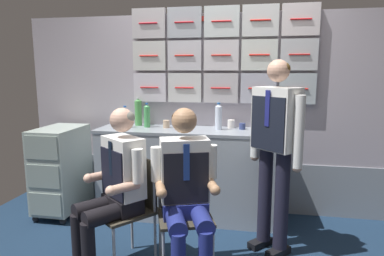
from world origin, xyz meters
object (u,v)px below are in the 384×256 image
object	(u,v)px
service_trolley	(61,168)
crew_member_center	(186,187)
folding_chair_left	(133,199)
folding_chair_center	(183,202)
water_bottle_tall	(138,112)
crew_member_standing	(275,142)
coffee_cup_white	(262,130)
crew_member_left	(114,183)

from	to	relation	value
service_trolley	crew_member_center	world-z (taller)	crew_member_center
folding_chair_left	folding_chair_center	distance (m)	0.41
folding_chair_center	crew_member_center	distance (m)	0.24
service_trolley	water_bottle_tall	bearing A→B (deg)	23.49
folding_chair_center	crew_member_standing	distance (m)	0.91
service_trolley	folding_chair_center	size ratio (longest dim) A/B	1.11
water_bottle_tall	coffee_cup_white	bearing A→B (deg)	-12.75
crew_member_left	coffee_cup_white	xyz separation A→B (m)	(1.11, 0.93, 0.28)
crew_member_standing	crew_member_left	bearing A→B (deg)	-157.42
service_trolley	folding_chair_left	distance (m)	1.35
folding_chair_center	water_bottle_tall	world-z (taller)	water_bottle_tall
crew_member_center	crew_member_standing	size ratio (longest dim) A/B	0.78
folding_chair_center	crew_member_standing	world-z (taller)	crew_member_standing
crew_member_center	coffee_cup_white	bearing A→B (deg)	59.81
service_trolley	crew_member_center	xyz separation A→B (m)	(1.57, -0.91, 0.20)
crew_member_center	coffee_cup_white	distance (m)	1.13
crew_member_standing	water_bottle_tall	size ratio (longest dim) A/B	5.23
crew_member_center	folding_chair_center	bearing A→B (deg)	109.78
folding_chair_left	crew_member_center	distance (m)	0.52
water_bottle_tall	folding_chair_left	bearing A→B (deg)	-73.22
service_trolley	coffee_cup_white	bearing A→B (deg)	0.89
folding_chair_left	coffee_cup_white	distance (m)	1.37
crew_member_center	coffee_cup_white	world-z (taller)	crew_member_center
crew_member_left	folding_chair_center	distance (m)	0.56
crew_member_left	water_bottle_tall	xyz separation A→B (m)	(-0.23, 1.23, 0.39)
crew_member_center	crew_member_standing	world-z (taller)	crew_member_standing
crew_member_center	crew_member_left	bearing A→B (deg)	178.72
crew_member_left	folding_chair_center	world-z (taller)	crew_member_left
folding_chair_left	crew_member_center	world-z (taller)	crew_member_center
folding_chair_center	crew_member_left	bearing A→B (deg)	-164.82
crew_member_left	folding_chair_left	bearing A→B (deg)	51.21
crew_member_center	water_bottle_tall	distance (m)	1.53
service_trolley	folding_chair_left	size ratio (longest dim) A/B	1.11
folding_chair_left	crew_member_standing	size ratio (longest dim) A/B	0.52
folding_chair_left	crew_member_left	distance (m)	0.23
crew_member_standing	water_bottle_tall	distance (m)	1.63
folding_chair_center	coffee_cup_white	size ratio (longest dim) A/B	11.84
folding_chair_center	coffee_cup_white	world-z (taller)	coffee_cup_white
crew_member_standing	crew_member_center	bearing A→B (deg)	-141.50
service_trolley	crew_member_left	bearing A→B (deg)	-41.64
crew_member_center	service_trolley	bearing A→B (deg)	149.96
crew_member_left	coffee_cup_white	world-z (taller)	crew_member_left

